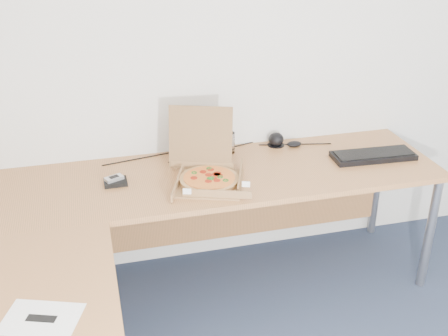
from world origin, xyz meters
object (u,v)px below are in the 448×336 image
object	(u,v)px
drinking_glass	(229,143)
wallet	(116,182)
pizza_box	(208,175)
desk	(161,229)
keyboard	(373,156)

from	to	relation	value
drinking_glass	wallet	distance (m)	0.71
wallet	pizza_box	bearing A→B (deg)	-11.97
drinking_glass	wallet	world-z (taller)	drinking_glass
desk	wallet	distance (m)	0.48
desk	keyboard	xyz separation A→B (m)	(1.27, 0.40, 0.04)
drinking_glass	wallet	xyz separation A→B (m)	(-0.66, -0.23, -0.05)
keyboard	wallet	distance (m)	1.43
drinking_glass	keyboard	bearing A→B (deg)	-20.21
pizza_box	wallet	xyz separation A→B (m)	(-0.47, 0.10, -0.03)
keyboard	wallet	world-z (taller)	keyboard
wallet	keyboard	bearing A→B (deg)	-1.78
desk	pizza_box	xyz separation A→B (m)	(0.30, 0.35, 0.07)
pizza_box	wallet	size ratio (longest dim) A/B	3.38
desk	pizza_box	size ratio (longest dim) A/B	6.33
wallet	drinking_glass	bearing A→B (deg)	19.58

